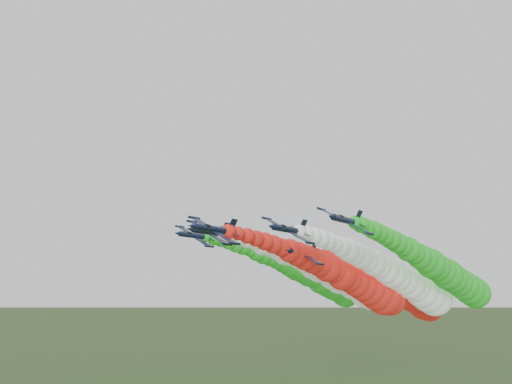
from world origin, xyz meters
TOP-DOWN VIEW (x-y plane):
  - jet_lead at (6.76, 40.97)m, footprint 16.31×72.31m
  - jet_inner_left at (-1.92, 48.68)m, footprint 16.34×72.44m
  - jet_inner_right at (14.97, 52.52)m, footprint 17.05×73.14m
  - jet_outer_left at (-14.33, 59.06)m, footprint 16.92×73.01m
  - jet_outer_right at (24.10, 54.26)m, footprint 16.32×72.42m
  - jet_trail at (8.91, 66.88)m, footprint 16.52×72.61m

SIDE VIEW (x-z plane):
  - jet_trail at x=8.91m, z-range 25.13..44.76m
  - jet_lead at x=6.76m, z-range 27.67..47.00m
  - jet_inner_right at x=14.97m, z-range 27.54..47.70m
  - jet_inner_left at x=-1.92m, z-range 28.83..48.28m
  - jet_outer_left at x=-14.33m, z-range 29.20..49.24m
  - jet_outer_right at x=24.10m, z-range 29.80..49.24m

